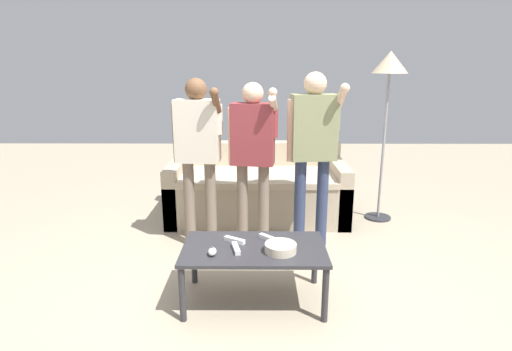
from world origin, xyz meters
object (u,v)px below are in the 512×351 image
at_px(game_remote_wand_near, 235,240).
at_px(game_remote_wand_spare, 236,248).
at_px(couch, 258,190).
at_px(snack_bowl, 281,248).
at_px(game_remote_wand_far, 268,238).
at_px(floor_lamp, 389,74).
at_px(game_remote_nunchuk, 212,252).
at_px(player_left, 198,144).
at_px(player_center, 253,147).
at_px(coffee_table, 254,253).
at_px(player_right, 313,141).

distance_m(game_remote_wand_near, game_remote_wand_spare, 0.14).
relative_size(couch, snack_bowl, 8.87).
bearing_deg(game_remote_wand_far, game_remote_wand_spare, -141.81).
xyz_separation_m(snack_bowl, floor_lamp, (1.18, 1.74, 1.11)).
bearing_deg(snack_bowl, game_remote_wand_near, 153.40).
distance_m(game_remote_nunchuk, game_remote_wand_spare, 0.17).
bearing_deg(player_left, snack_bowl, -56.49).
relative_size(game_remote_nunchuk, floor_lamp, 0.05).
relative_size(game_remote_nunchuk, game_remote_wand_spare, 0.52).
bearing_deg(couch, game_remote_wand_near, -95.59).
xyz_separation_m(couch, player_left, (-0.53, -0.78, 0.67)).
height_order(player_center, game_remote_wand_spare, player_center).
relative_size(floor_lamp, game_remote_wand_spare, 10.58).
bearing_deg(game_remote_nunchuk, game_remote_wand_near, 56.66).
xyz_separation_m(snack_bowl, game_remote_nunchuk, (-0.46, -0.05, -0.01)).
relative_size(snack_bowl, player_center, 0.14).
distance_m(couch, coffee_table, 1.74).
bearing_deg(player_center, game_remote_nunchuk, -103.65).
relative_size(game_remote_nunchuk, game_remote_wand_far, 0.63).
height_order(snack_bowl, game_remote_nunchuk, snack_bowl).
distance_m(coffee_table, game_remote_nunchuk, 0.31).
bearing_deg(game_remote_wand_near, snack_bowl, -26.60).
xyz_separation_m(player_right, game_remote_wand_spare, (-0.63, -0.99, -0.57)).
bearing_deg(game_remote_nunchuk, game_remote_wand_far, 32.92).
height_order(floor_lamp, player_left, floor_lamp).
distance_m(floor_lamp, player_left, 2.08).
bearing_deg(game_remote_wand_far, player_left, 125.88).
bearing_deg(snack_bowl, game_remote_wand_far, 111.84).
xyz_separation_m(coffee_table, player_left, (-0.51, 0.96, 0.60)).
height_order(couch, game_remote_wand_spare, couch).
xyz_separation_m(couch, snack_bowl, (0.16, -1.82, 0.15)).
height_order(snack_bowl, player_left, player_left).
bearing_deg(coffee_table, game_remote_wand_far, 49.82).
bearing_deg(snack_bowl, player_right, 71.77).
bearing_deg(player_right, game_remote_wand_spare, -122.73).
xyz_separation_m(couch, coffee_table, (-0.02, -1.74, 0.07)).
bearing_deg(game_remote_nunchuk, coffee_table, 24.26).
bearing_deg(game_remote_nunchuk, game_remote_wand_spare, 23.99).
bearing_deg(game_remote_wand_spare, game_remote_wand_near, 97.07).
bearing_deg(game_remote_wand_spare, floor_lamp, 49.20).
bearing_deg(player_right, couch, 121.27).
distance_m(floor_lamp, player_right, 1.25).
distance_m(couch, game_remote_wand_far, 1.63).
distance_m(player_center, game_remote_wand_spare, 1.12).
xyz_separation_m(player_left, game_remote_wand_far, (0.61, -0.84, -0.54)).
xyz_separation_m(game_remote_wand_near, game_remote_wand_spare, (0.02, -0.14, -0.00)).
distance_m(coffee_table, player_right, 1.24).
relative_size(floor_lamp, player_right, 1.12).
bearing_deg(player_center, game_remote_wand_near, -98.07).
xyz_separation_m(snack_bowl, game_remote_wand_near, (-0.32, 0.16, -0.01)).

